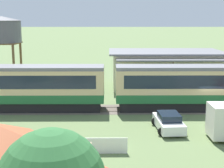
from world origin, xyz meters
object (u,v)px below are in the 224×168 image
Objects in this scene: passenger_train at (113,86)px; parked_car_white at (169,122)px; water_tower at (2,31)px; station_building at (165,68)px.

passenger_train reaches higher than parked_car_white.
water_tower is 23.36m from parked_car_white.
water_tower reaches higher than parked_car_white.
station_building is at bearing 59.34° from passenger_train.
water_tower is at bearing -171.89° from station_building.
station_building is 3.41× the size of parked_car_white.
parked_car_white is (-2.52, -17.49, -1.61)m from station_building.
passenger_train is at bearing 31.23° from parked_car_white.
water_tower is at bearing 45.42° from parked_car_white.
station_building is 20.26m from water_tower.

